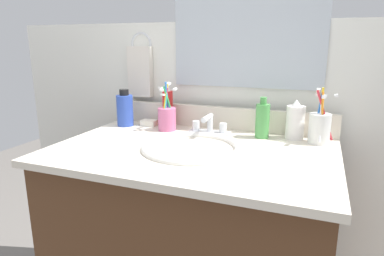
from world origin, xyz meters
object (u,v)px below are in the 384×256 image
bottle_spray_red (168,107)px  bottle_shampoo_blue (125,109)px  bottle_toner_green (262,120)px  cup_white_ceramic (320,127)px  faucet (209,127)px  bottle_lotion_white (295,122)px  hand_towel (140,72)px  cup_pink (167,117)px  soap_bar (149,123)px

bottle_spray_red → bottle_shampoo_blue: bottle_spray_red is taller
bottle_toner_green → cup_white_ceramic: bearing=-0.3°
faucet → bottle_spray_red: 0.23m
bottle_spray_red → bottle_lotion_white: bearing=-2.2°
hand_towel → cup_pink: hand_towel is taller
bottle_lotion_white → cup_pink: (-0.49, -0.05, -0.01)m
cup_pink → soap_bar: bearing=157.6°
cup_white_ceramic → bottle_lotion_white: bearing=162.2°
faucet → bottle_toner_green: size_ratio=1.05×
bottle_shampoo_blue → cup_white_ceramic: 0.78m
bottle_shampoo_blue → bottle_toner_green: bearing=1.7°
bottle_shampoo_blue → hand_towel: bearing=83.4°
bottle_toner_green → cup_white_ceramic: cup_white_ceramic is taller
cup_pink → bottle_lotion_white: bearing=5.9°
bottle_toner_green → soap_bar: bearing=177.8°
bottle_lotion_white → bottle_shampoo_blue: bottle_shampoo_blue is taller
cup_pink → soap_bar: cup_pink is taller
hand_towel → faucet: hand_towel is taller
cup_pink → bottle_toner_green: bearing=3.7°
faucet → cup_white_ceramic: size_ratio=0.81×
hand_towel → bottle_lotion_white: bearing=-6.4°
bottle_spray_red → bottle_toner_green: bearing=-6.5°
soap_bar → cup_white_ceramic: bearing=-1.7°
faucet → soap_bar: faucet is taller
faucet → soap_bar: (-0.28, 0.05, -0.02)m
hand_towel → cup_white_ceramic: 0.79m
bottle_spray_red → cup_white_ceramic: cup_white_ceramic is taller
hand_towel → bottle_shampoo_blue: bearing=-96.6°
bottle_spray_red → cup_white_ceramic: (0.61, -0.05, -0.02)m
faucet → cup_pink: 0.18m
bottle_spray_red → bottle_shampoo_blue: 0.18m
bottle_toner_green → faucet: bearing=-171.7°
cup_pink → soap_bar: size_ratio=3.08×
hand_towel → cup_pink: 0.28m
bottle_toner_green → soap_bar: size_ratio=2.38×
bottle_lotion_white → cup_pink: bearing=-174.1°
bottle_toner_green → bottle_shampoo_blue: bottle_shampoo_blue is taller
bottle_lotion_white → bottle_shampoo_blue: bearing=-176.5°
faucet → bottle_spray_red: bottle_spray_red is taller
faucet → cup_pink: cup_pink is taller
hand_towel → cup_white_ceramic: hand_towel is taller
cup_pink → bottle_spray_red: bearing=112.3°
bottle_spray_red → bottle_lotion_white: bottle_spray_red is taller
bottle_spray_red → cup_pink: cup_pink is taller
bottle_spray_red → cup_white_ceramic: bearing=-4.5°
bottle_spray_red → cup_pink: size_ratio=0.93×
soap_bar → faucet: bearing=-9.5°
faucet → bottle_shampoo_blue: 0.38m
bottle_lotion_white → bottle_spray_red: bearing=177.8°
bottle_spray_red → hand_towel: bearing=160.4°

